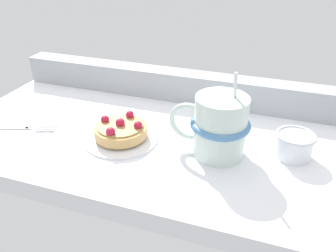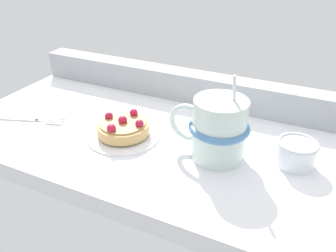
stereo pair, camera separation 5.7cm
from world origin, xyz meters
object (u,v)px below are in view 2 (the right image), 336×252
at_px(dessert_fork, 28,119).
at_px(dessert_plate, 124,134).
at_px(sugar_bowl, 296,153).
at_px(coffee_mug, 217,129).
at_px(raspberry_tart, 123,127).

bearing_deg(dessert_fork, dessert_plate, 8.85).
bearing_deg(dessert_fork, sugar_bowl, 8.60).
height_order(coffee_mug, dessert_fork, coffee_mug).
distance_m(coffee_mug, sugar_bowl, 0.13).
bearing_deg(dessert_fork, raspberry_tart, 8.83).
xyz_separation_m(dessert_plate, sugar_bowl, (0.29, 0.04, 0.02)).
bearing_deg(coffee_mug, raspberry_tart, -176.13).
distance_m(raspberry_tart, dessert_fork, 0.21).
bearing_deg(coffee_mug, dessert_plate, -176.15).
height_order(raspberry_tart, coffee_mug, coffee_mug).
height_order(dessert_plate, coffee_mug, coffee_mug).
bearing_deg(sugar_bowl, raspberry_tart, -171.56).
bearing_deg(dessert_plate, sugar_bowl, 8.43).
distance_m(dessert_plate, coffee_mug, 0.18).
bearing_deg(dessert_plate, dessert_fork, -171.15).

